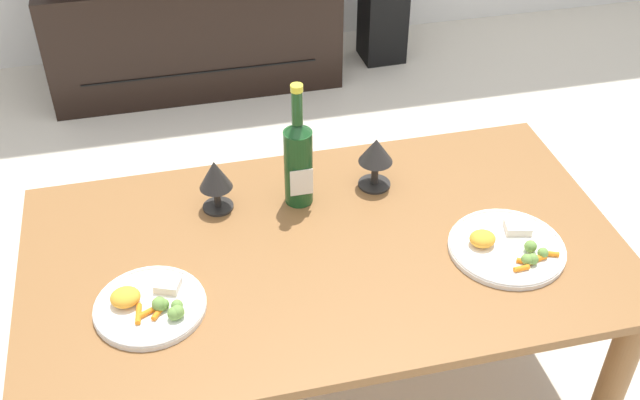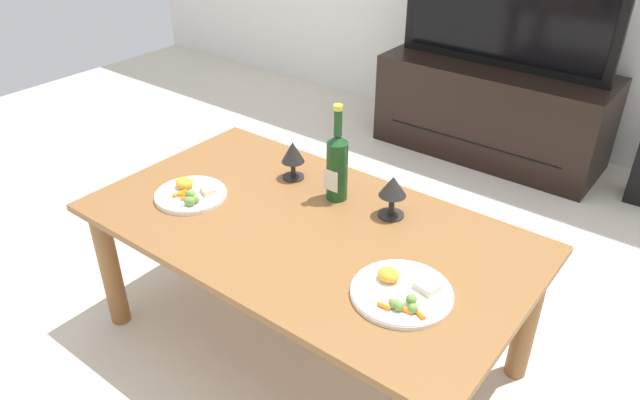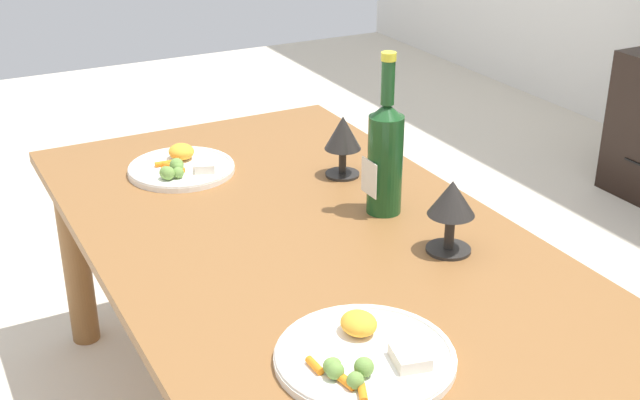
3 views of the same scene
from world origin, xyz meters
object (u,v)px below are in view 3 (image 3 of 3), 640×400
Objects in this scene: goblet_left at (343,136)px; dinner_plate_right at (365,355)px; dinner_plate_left at (181,167)px; wine_bottle at (385,153)px; dining_table at (306,270)px; goblet_right at (452,203)px.

dinner_plate_right is at bearing -26.37° from goblet_left.
dinner_plate_left is 0.82m from dinner_plate_right.
dinner_plate_right is (0.43, -0.30, -0.12)m from wine_bottle.
wine_bottle is (-0.02, 0.19, 0.21)m from dining_table.
goblet_left reaches higher than dining_table.
goblet_left is 0.99× the size of goblet_right.
dinner_plate_left is (-0.19, -0.31, -0.08)m from goblet_left.
goblet_left is 0.71m from dinner_plate_right.
dinner_plate_left is (-0.39, -0.30, -0.11)m from wine_bottle.
goblet_left is 0.58× the size of dinner_plate_left.
wine_bottle is 0.21m from goblet_left.
dinner_plate_left is at bearing -142.62° from wine_bottle.
dining_table is 9.86× the size of goblet_right.
dining_table is at bearing -131.44° from goblet_right.
wine_bottle is 0.54m from dinner_plate_right.
goblet_right is at bearing 4.74° from wine_bottle.
dinner_plate_left is (-0.59, -0.31, -0.08)m from goblet_right.
wine_bottle reaches higher than dinner_plate_left.
goblet_left is at bearing 180.00° from goblet_right.
dinner_plate_left is at bearing -165.26° from dining_table.
dining_table is at bearing 165.20° from dinner_plate_right.
goblet_left is (-0.22, 0.21, 0.17)m from dining_table.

